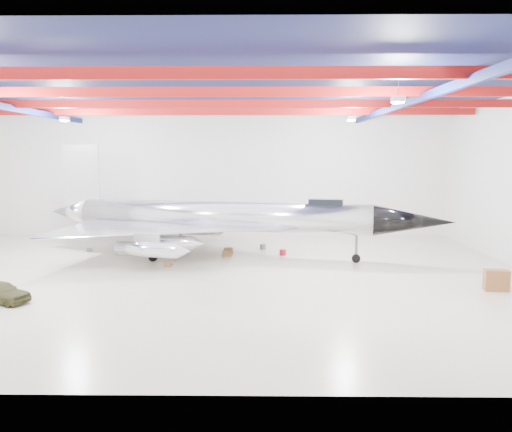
{
  "coord_description": "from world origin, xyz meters",
  "views": [
    {
      "loc": [
        3.82,
        -29.2,
        7.21
      ],
      "look_at": [
        3.44,
        2.0,
        3.35
      ],
      "focal_mm": 35.0,
      "sensor_mm": 36.0,
      "label": 1
    }
  ],
  "objects": [
    {
      "name": "oil_barrel",
      "position": [
        1.35,
        6.76,
        0.2
      ],
      "size": [
        0.68,
        0.61,
        0.4
      ],
      "primitive_type": "cube",
      "rotation": [
        0.0,
        0.0,
        0.32
      ],
      "color": "olive",
      "rests_on": "floor"
    },
    {
      "name": "tool_chest",
      "position": [
        5.31,
        6.08,
        0.21
      ],
      "size": [
        0.61,
        0.61,
        0.42
      ],
      "primitive_type": "cylinder",
      "rotation": [
        0.0,
        0.0,
        -0.4
      ],
      "color": "#A31023",
      "rests_on": "floor"
    },
    {
      "name": "jet_aircraft",
      "position": [
        0.95,
        5.56,
        2.6
      ],
      "size": [
        28.78,
        19.59,
        7.92
      ],
      "rotation": [
        0.0,
        0.0,
        -0.21
      ],
      "color": "silver",
      "rests_on": "floor"
    },
    {
      "name": "parts_bin",
      "position": [
        1.28,
        5.67,
        0.2
      ],
      "size": [
        0.64,
        0.55,
        0.4
      ],
      "primitive_type": "cube",
      "rotation": [
        0.0,
        0.0,
        0.17
      ],
      "color": "olive",
      "rests_on": "floor"
    },
    {
      "name": "crate_ply",
      "position": [
        -2.25,
        2.31,
        0.16
      ],
      "size": [
        0.5,
        0.42,
        0.32
      ],
      "primitive_type": "cube",
      "rotation": [
        0.0,
        0.0,
        -0.11
      ],
      "color": "olive",
      "rests_on": "floor"
    },
    {
      "name": "ceiling",
      "position": [
        0.0,
        0.0,
        11.0
      ],
      "size": [
        40.0,
        40.0,
        0.0
      ],
      "primitive_type": "plane",
      "rotation": [
        3.14,
        0.0,
        0.0
      ],
      "color": "#0A0F38",
      "rests_on": "wall_back"
    },
    {
      "name": "wall_back",
      "position": [
        0.0,
        15.0,
        5.5
      ],
      "size": [
        40.0,
        0.0,
        40.0
      ],
      "primitive_type": "plane",
      "rotation": [
        1.57,
        0.0,
        0.0
      ],
      "color": "silver",
      "rests_on": "floor"
    },
    {
      "name": "floor",
      "position": [
        0.0,
        0.0,
        0.0
      ],
      "size": [
        40.0,
        40.0,
        0.0
      ],
      "primitive_type": "plane",
      "color": "beige",
      "rests_on": "ground"
    },
    {
      "name": "crate_small",
      "position": [
        -9.08,
        7.31,
        0.14
      ],
      "size": [
        0.46,
        0.4,
        0.28
      ],
      "primitive_type": "cube",
      "rotation": [
        0.0,
        0.0,
        0.25
      ],
      "color": "#59595B",
      "rests_on": "floor"
    },
    {
      "name": "jeep",
      "position": [
        -8.98,
        -5.63,
        0.53
      ],
      "size": [
        3.36,
        2.29,
        1.06
      ],
      "primitive_type": "imported",
      "rotation": [
        0.0,
        0.0,
        1.2
      ],
      "color": "#3C3B1E",
      "rests_on": "floor"
    },
    {
      "name": "ceiling_structure",
      "position": [
        0.0,
        0.0,
        10.32
      ],
      "size": [
        39.5,
        29.5,
        1.08
      ],
      "color": "maroon",
      "rests_on": "ceiling"
    },
    {
      "name": "spares_box",
      "position": [
        3.88,
        8.31,
        0.2
      ],
      "size": [
        0.6,
        0.6,
        0.41
      ],
      "primitive_type": "cylinder",
      "rotation": [
        0.0,
        0.0,
        0.43
      ],
      "color": "#59595B",
      "rests_on": "floor"
    },
    {
      "name": "desk",
      "position": [
        16.27,
        -3.21,
        0.56
      ],
      "size": [
        1.3,
        0.77,
        1.13
      ],
      "primitive_type": "cube",
      "rotation": [
        0.0,
        0.0,
        -0.13
      ],
      "color": "brown",
      "rests_on": "floor"
    }
  ]
}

